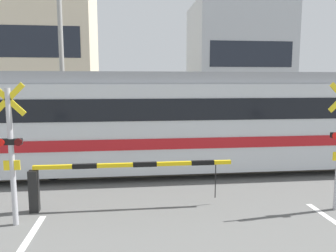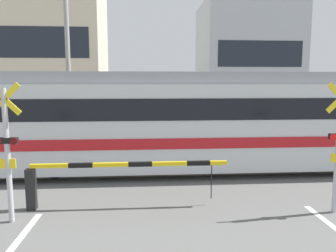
{
  "view_description": "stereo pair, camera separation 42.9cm",
  "coord_description": "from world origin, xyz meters",
  "px_view_note": "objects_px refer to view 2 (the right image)",
  "views": [
    {
      "loc": [
        -1.17,
        0.42,
        2.98
      ],
      "look_at": [
        0.0,
        10.47,
        1.6
      ],
      "focal_mm": 35.0,
      "sensor_mm": 36.0,
      "label": 1
    },
    {
      "loc": [
        -0.74,
        0.38,
        2.98
      ],
      "look_at": [
        0.0,
        10.47,
        1.6
      ],
      "focal_mm": 35.0,
      "sensor_mm": 36.0,
      "label": 2
    }
  ],
  "objects_px": {
    "crossing_barrier_near": "(92,175)",
    "commuter_train": "(219,118)",
    "crossing_barrier_far": "(208,133)",
    "crossing_signal_left": "(7,147)",
    "pedestrian": "(132,122)"
  },
  "relations": [
    {
      "from": "crossing_barrier_near",
      "to": "crossing_signal_left",
      "type": "relative_size",
      "value": 1.59
    },
    {
      "from": "commuter_train",
      "to": "crossing_barrier_far",
      "type": "height_order",
      "value": "commuter_train"
    },
    {
      "from": "crossing_barrier_far",
      "to": "crossing_signal_left",
      "type": "xyz_separation_m",
      "value": [
        -5.56,
        -6.79,
        0.82
      ]
    },
    {
      "from": "commuter_train",
      "to": "crossing_barrier_far",
      "type": "bearing_deg",
      "value": 86.39
    },
    {
      "from": "crossing_signal_left",
      "to": "pedestrian",
      "type": "xyz_separation_m",
      "value": [
        2.26,
        9.5,
        -0.65
      ]
    },
    {
      "from": "crossing_barrier_near",
      "to": "crossing_signal_left",
      "type": "height_order",
      "value": "crossing_signal_left"
    },
    {
      "from": "commuter_train",
      "to": "crossing_barrier_far",
      "type": "distance_m",
      "value": 3.04
    },
    {
      "from": "commuter_train",
      "to": "crossing_barrier_near",
      "type": "distance_m",
      "value": 5.04
    },
    {
      "from": "crossing_barrier_near",
      "to": "commuter_train",
      "type": "bearing_deg",
      "value": 40.63
    },
    {
      "from": "pedestrian",
      "to": "crossing_signal_left",
      "type": "bearing_deg",
      "value": -103.37
    },
    {
      "from": "crossing_signal_left",
      "to": "crossing_barrier_near",
      "type": "bearing_deg",
      "value": 22.7
    },
    {
      "from": "commuter_train",
      "to": "crossing_barrier_near",
      "type": "bearing_deg",
      "value": -139.37
    },
    {
      "from": "crossing_barrier_far",
      "to": "crossing_signal_left",
      "type": "distance_m",
      "value": 8.81
    },
    {
      "from": "commuter_train",
      "to": "pedestrian",
      "type": "bearing_deg",
      "value": 119.11
    },
    {
      "from": "crossing_signal_left",
      "to": "commuter_train",
      "type": "bearing_deg",
      "value": 35.98
    }
  ]
}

